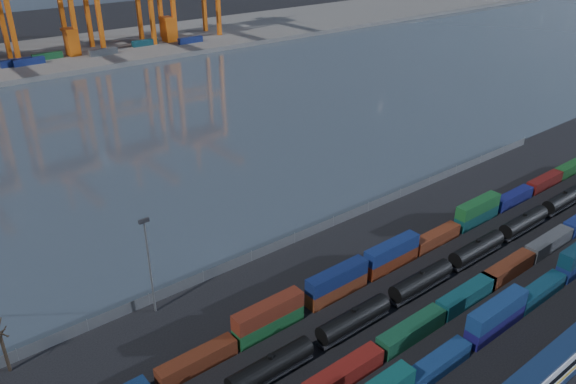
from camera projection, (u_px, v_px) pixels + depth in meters
ground at (409, 317)px, 87.04m from camera, size 700.00×700.00×0.00m
harbor_water at (124, 132)px, 160.26m from camera, size 700.00×700.00×0.00m
far_quay at (17, 60)px, 233.03m from camera, size 700.00×70.00×2.00m
container_row_south at (498, 318)px, 83.71m from camera, size 127.38×2.47×5.26m
container_row_mid at (447, 307)px, 86.64m from camera, size 141.74×2.58×5.50m
container_row_north at (386, 261)px, 97.60m from camera, size 140.64×2.39×5.09m
tanker_string at (477, 249)px, 100.66m from camera, size 137.35×2.87×4.10m
waterfront_fence at (295, 238)px, 106.12m from camera, size 160.12×0.12×2.20m
bare_tree at (3, 347)px, 75.04m from camera, size 2.20×2.25×8.37m
yard_light_mast at (149, 261)px, 84.22m from camera, size 1.60×0.40×16.60m
straddle_carriers at (14, 49)px, 221.60m from camera, size 140.00×7.00×11.10m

